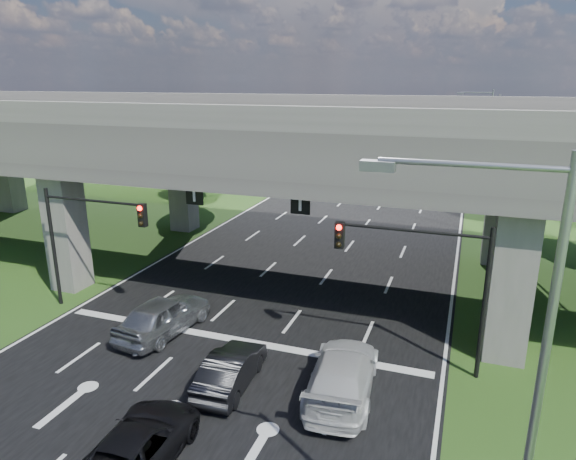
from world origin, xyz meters
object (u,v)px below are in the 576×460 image
Objects in this scene: car_dark at (231,369)px; car_trailing at (138,446)px; streetlight_far at (487,155)px; signal_left at (86,229)px; car_white at (342,374)px; streetlight_beyond at (484,133)px; car_silver at (163,315)px; signal_right at (426,269)px; streetlight_near at (514,386)px.

car_dark reaches higher than car_trailing.
streetlight_far is at bearing -111.47° from car_trailing.
streetlight_far is at bearing 48.22° from signal_left.
car_white is at bearing -101.62° from streetlight_far.
streetlight_beyond reaches higher than car_silver.
car_silver reaches higher than car_trailing.
signal_left is at bearing 180.00° from signal_right.
car_silver is (-13.33, -37.00, -4.96)m from streetlight_beyond.
signal_left is 26.95m from streetlight_far.
car_dark is (4.63, -2.75, -0.17)m from car_silver.
streetlight_near and streetlight_beyond have the same top height.
streetlight_far reaches higher than car_silver.
streetlight_far reaches higher than signal_right.
streetlight_near is 1.98× the size of car_silver.
streetlight_beyond is at bearing -105.06° from car_trailing.
streetlight_beyond reaches higher than signal_left.
car_white is (8.63, -1.85, -0.05)m from car_silver.
car_dark is at bearing 156.00° from car_silver.
streetlight_beyond is at bearing 90.00° from streetlight_near.
signal_right is 0.60× the size of streetlight_near.
streetlight_beyond is 1.79× the size of car_white.
streetlight_near reaches higher than car_trailing.
signal_left is at bearing -47.61° from car_trailing.
signal_left is (-15.65, 0.00, 0.00)m from signal_right.
streetlight_far is 30.36m from car_trailing.
streetlight_far is 1.79× the size of car_white.
car_trailing is (8.43, -8.32, -3.48)m from signal_left.
streetlight_near reaches higher than signal_left.
signal_right is at bearing 102.88° from streetlight_near.
streetlight_beyond is 2.38× the size of car_dark.
streetlight_far reaches higher than signal_left.
car_white is at bearing 123.31° from streetlight_near.
signal_left is 0.60× the size of streetlight_near.
signal_left is 40.30m from streetlight_beyond.
streetlight_near is 1.00× the size of streetlight_beyond.
signal_right is 1.43× the size of car_dark.
streetlight_beyond reaches higher than signal_right.
signal_right is at bearing -136.33° from car_white.
signal_left reaches higher than car_trailing.
streetlight_near is 11.87m from car_dark.
streetlight_far reaches higher than car_trailing.
streetlight_near is at bearing 167.32° from car_trailing.
streetlight_far is 25.81m from car_dark.
streetlight_near is at bearing 152.67° from car_silver.
car_white is at bearing -133.90° from car_trailing.
car_dark is 0.86× the size of car_trailing.
streetlight_far reaches higher than car_dark.
streetlight_far is 23.86m from car_white.
car_trailing is at bearing 124.21° from car_silver.
streetlight_far reaches higher than car_white.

